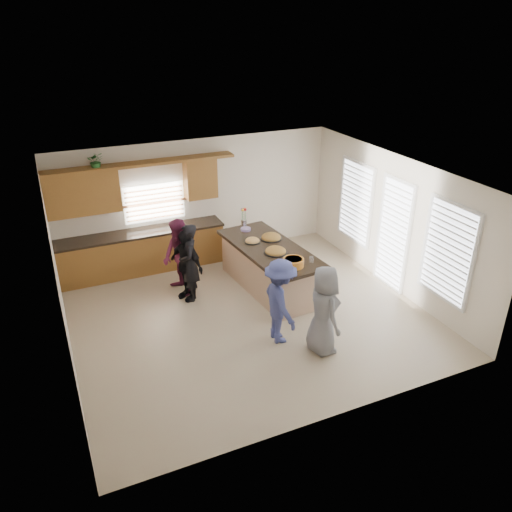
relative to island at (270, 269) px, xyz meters
name	(u,v)px	position (x,y,z in m)	size (l,w,h in m)	color
floor	(248,315)	(-0.83, -0.80, -0.45)	(6.50, 6.50, 0.00)	tan
room_shell	(248,224)	(-0.83, -0.80, 1.45)	(6.52, 6.02, 2.81)	silver
back_cabinetry	(138,233)	(-2.30, 1.93, 0.46)	(4.08, 0.66, 2.46)	olive
right_wall_glazing	(395,228)	(2.39, -0.94, 0.89)	(0.06, 4.00, 2.25)	white
island	(270,269)	(0.00, 0.00, 0.00)	(1.39, 2.79, 0.95)	tan
platter_front	(276,252)	(-0.01, -0.29, 0.53)	(0.47, 0.47, 0.19)	black
platter_mid	(271,238)	(0.21, 0.38, 0.53)	(0.47, 0.47, 0.19)	black
platter_back	(252,241)	(-0.22, 0.38, 0.52)	(0.34, 0.34, 0.14)	black
salad_bowl	(293,262)	(0.04, -0.95, 0.58)	(0.40, 0.40, 0.16)	orange
clear_cup	(311,260)	(0.44, -0.94, 0.55)	(0.09, 0.09, 0.11)	white
plate_stack	(246,229)	(-0.11, 1.02, 0.52)	(0.23, 0.23, 0.05)	#AE8FD1
flower_vase	(244,217)	(-0.06, 1.22, 0.73)	(0.14, 0.14, 0.45)	silver
potted_plant	(96,161)	(-2.97, 2.02, 2.13)	(0.33, 0.28, 0.36)	#2E7430
woman_left_back	(189,263)	(-1.65, 0.26, 0.36)	(0.59, 0.39, 1.62)	black
woman_left_mid	(180,258)	(-1.76, 0.56, 0.36)	(0.79, 0.61, 1.62)	maroon
woman_left_front	(186,265)	(-1.70, 0.31, 0.30)	(0.88, 0.37, 1.50)	black
woman_right_back	(280,301)	(-0.64, -1.77, 0.33)	(1.01, 0.58, 1.57)	#3F488B
woman_right_front	(324,310)	(-0.11, -2.34, 0.35)	(0.78, 0.51, 1.60)	slate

